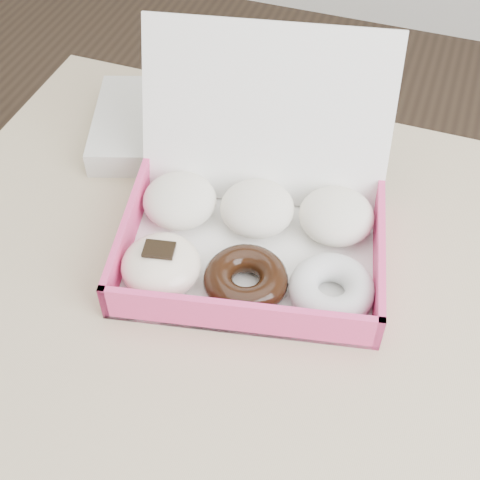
% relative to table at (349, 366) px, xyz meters
% --- Properties ---
extents(table, '(1.20, 0.80, 0.75)m').
position_rel_table_xyz_m(table, '(0.00, 0.00, 0.00)').
color(table, tan).
rests_on(table, ground).
extents(donut_box, '(0.38, 0.36, 0.23)m').
position_rel_table_xyz_m(donut_box, '(-0.16, 0.08, 0.12)').
color(donut_box, white).
rests_on(donut_box, table).
extents(newspapers, '(0.29, 0.26, 0.04)m').
position_rel_table_xyz_m(newspapers, '(-0.34, 0.26, 0.10)').
color(newspapers, silver).
rests_on(newspapers, table).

